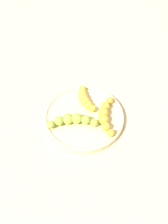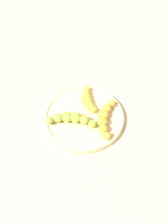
{
  "view_description": "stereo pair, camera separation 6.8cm",
  "coord_description": "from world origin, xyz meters",
  "views": [
    {
      "loc": [
        -0.32,
        0.34,
        0.65
      ],
      "look_at": [
        0.0,
        0.0,
        0.04
      ],
      "focal_mm": 41.03,
      "sensor_mm": 36.0,
      "label": 1
    },
    {
      "loc": [
        -0.37,
        0.29,
        0.65
      ],
      "look_at": [
        0.0,
        0.0,
        0.04
      ],
      "focal_mm": 41.03,
      "sensor_mm": 36.0,
      "label": 2
    }
  ],
  "objects": [
    {
      "name": "banana_green",
      "position": [
        0.01,
        0.04,
        0.04
      ],
      "size": [
        0.11,
        0.12,
        0.03
      ],
      "rotation": [
        0.0,
        0.0,
        5.52
      ],
      "color": "#8CAD38",
      "rests_on": "fruit_bowl"
    },
    {
      "name": "banana_yellow",
      "position": [
        0.04,
        -0.04,
        0.03
      ],
      "size": [
        0.1,
        0.06,
        0.03
      ],
      "rotation": [
        0.0,
        0.0,
        1.13
      ],
      "color": "yellow",
      "rests_on": "fruit_bowl"
    },
    {
      "name": "ground_plane",
      "position": [
        0.0,
        0.0,
        0.0
      ],
      "size": [
        2.4,
        2.4,
        0.0
      ],
      "primitive_type": "plane",
      "color": "tan"
    },
    {
      "name": "fruit_bowl",
      "position": [
        0.0,
        0.0,
        0.01
      ],
      "size": [
        0.25,
        0.25,
        0.02
      ],
      "color": "#D1B784",
      "rests_on": "ground_plane"
    },
    {
      "name": "banana_spotted",
      "position": [
        -0.05,
        -0.04,
        0.04
      ],
      "size": [
        0.1,
        0.11,
        0.03
      ],
      "rotation": [
        0.0,
        0.0,
        0.72
      ],
      "color": "gold",
      "rests_on": "fruit_bowl"
    }
  ]
}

